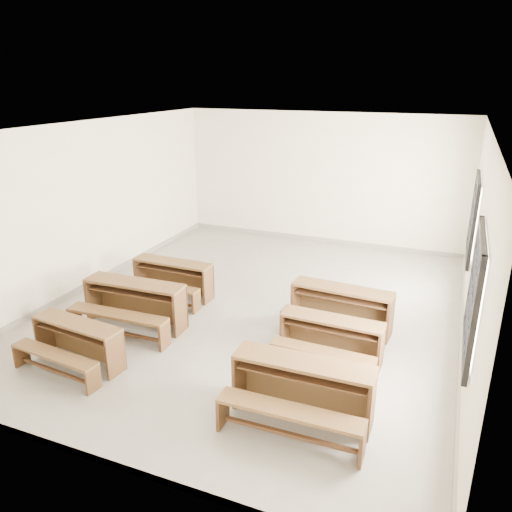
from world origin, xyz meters
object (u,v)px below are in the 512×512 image
at_px(desk_set_0, 76,341).
at_px(desk_set_5, 340,306).
at_px(desk_set_3, 301,387).
at_px(desk_set_4, 330,337).
at_px(desk_set_2, 172,276).
at_px(desk_set_1, 134,301).

xyz_separation_m(desk_set_0, desk_set_5, (3.29, 2.46, 0.05)).
relative_size(desk_set_3, desk_set_4, 1.13).
relative_size(desk_set_0, desk_set_4, 1.00).
bearing_deg(desk_set_4, desk_set_0, -154.47).
bearing_deg(desk_set_0, desk_set_4, 29.42).
relative_size(desk_set_0, desk_set_2, 0.98).
height_order(desk_set_1, desk_set_2, desk_set_1).
height_order(desk_set_1, desk_set_4, desk_set_1).
relative_size(desk_set_3, desk_set_5, 1.01).
bearing_deg(desk_set_4, desk_set_3, -87.99).
bearing_deg(desk_set_1, desk_set_0, -95.11).
height_order(desk_set_3, desk_set_4, desk_set_3).
bearing_deg(desk_set_2, desk_set_4, -17.98).
height_order(desk_set_3, desk_set_5, desk_set_3).
bearing_deg(desk_set_5, desk_set_0, -139.31).
height_order(desk_set_2, desk_set_3, desk_set_3).
height_order(desk_set_0, desk_set_5, desk_set_5).
distance_m(desk_set_3, desk_set_4, 1.43).
bearing_deg(desk_set_1, desk_set_5, 17.71).
relative_size(desk_set_0, desk_set_5, 0.89).
bearing_deg(desk_set_5, desk_set_3, -84.05).
xyz_separation_m(desk_set_0, desk_set_1, (0.07, 1.31, 0.07)).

